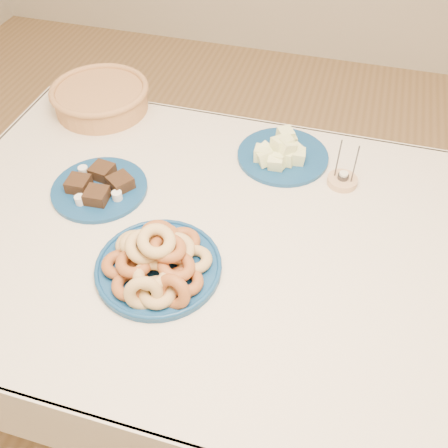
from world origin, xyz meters
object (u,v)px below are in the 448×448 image
(donut_platter, at_px, (158,263))
(melon_plate, at_px, (282,154))
(brownie_plate, at_px, (99,187))
(wicker_basket, at_px, (101,97))
(candle_holder, at_px, (342,180))
(dining_table, at_px, (229,262))

(donut_platter, distance_m, melon_plate, 0.56)
(donut_platter, distance_m, brownie_plate, 0.36)
(donut_platter, distance_m, wicker_basket, 0.78)
(donut_platter, relative_size, candle_holder, 2.56)
(candle_holder, bearing_deg, wicker_basket, 169.11)
(donut_platter, xyz_separation_m, wicker_basket, (-0.46, 0.63, 0.01))
(wicker_basket, xyz_separation_m, candle_holder, (0.86, -0.17, -0.03))
(melon_plate, bearing_deg, brownie_plate, -149.40)
(donut_platter, bearing_deg, dining_table, 49.94)
(donut_platter, relative_size, wicker_basket, 0.91)
(melon_plate, height_order, candle_holder, candle_holder)
(dining_table, distance_m, wicker_basket, 0.77)
(wicker_basket, relative_size, candle_holder, 2.82)
(wicker_basket, bearing_deg, dining_table, -38.11)
(melon_plate, bearing_deg, dining_table, -101.08)
(donut_platter, relative_size, brownie_plate, 1.11)
(dining_table, relative_size, wicker_basket, 4.05)
(dining_table, height_order, melon_plate, melon_plate)
(candle_holder, bearing_deg, donut_platter, -131.06)
(dining_table, distance_m, brownie_plate, 0.44)
(donut_platter, height_order, candle_holder, candle_holder)
(wicker_basket, bearing_deg, donut_platter, -54.16)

